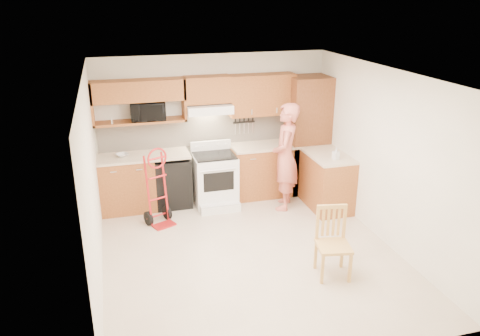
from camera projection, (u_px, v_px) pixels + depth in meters
name	position (u px, v px, depth m)	size (l,w,h in m)	color
floor	(249.00, 254.00, 6.71)	(4.00, 4.50, 0.02)	#C0AE94
ceiling	(251.00, 74.00, 5.84)	(4.00, 4.50, 0.02)	white
wall_back	(213.00, 126.00, 8.31)	(4.00, 0.02, 2.50)	white
wall_front	(323.00, 256.00, 4.23)	(4.00, 0.02, 2.50)	white
wall_left	(92.00, 186.00, 5.77)	(0.02, 4.50, 2.50)	white
wall_right	(385.00, 157.00, 6.78)	(0.02, 4.50, 2.50)	white
backsplash	(213.00, 130.00, 8.31)	(3.92, 0.03, 0.55)	beige
lower_cab_left	(127.00, 184.00, 7.92)	(0.90, 0.60, 0.90)	#A65C2B
dishwasher	(172.00, 181.00, 8.12)	(0.60, 0.60, 0.85)	black
lower_cab_right	(263.00, 171.00, 8.52)	(1.14, 0.60, 0.90)	#A65C2B
countertop_left	(143.00, 156.00, 7.83)	(1.50, 0.63, 0.04)	#C7B595
countertop_right	(263.00, 146.00, 8.36)	(1.14, 0.63, 0.04)	#C7B595
cab_return_right	(327.00, 182.00, 8.02)	(0.60, 1.00, 0.90)	#A65C2B
countertop_return	(328.00, 156.00, 7.85)	(0.63, 1.00, 0.04)	#C7B595
pantry_tall	(307.00, 135.00, 8.52)	(0.70, 0.60, 2.10)	brown
upper_cab_left	(138.00, 90.00, 7.59)	(1.50, 0.33, 0.34)	#A65C2B
upper_shelf_mw	(140.00, 122.00, 7.77)	(1.50, 0.33, 0.04)	#A65C2B
upper_cab_center	(207.00, 89.00, 7.89)	(0.76, 0.33, 0.44)	#A65C2B
upper_cab_right	(262.00, 95.00, 8.17)	(1.14, 0.33, 0.70)	#A65C2B
range_hood	(209.00, 109.00, 7.94)	(0.76, 0.46, 0.14)	white
knife_strip	(244.00, 126.00, 8.41)	(0.40, 0.05, 0.29)	black
microwave	(148.00, 111.00, 7.74)	(0.55, 0.38, 0.31)	black
range	(216.00, 176.00, 8.07)	(0.71, 0.93, 1.05)	white
person	(285.00, 157.00, 7.84)	(0.66, 0.43, 1.80)	#CA6656
hand_truck	(159.00, 191.00, 7.35)	(0.45, 0.41, 1.14)	red
dining_chair	(334.00, 244.00, 6.03)	(0.41, 0.45, 0.92)	tan
soap_bottle	(336.00, 154.00, 7.58)	(0.09, 0.09, 0.20)	white
bowl	(122.00, 155.00, 7.73)	(0.20, 0.20, 0.05)	white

